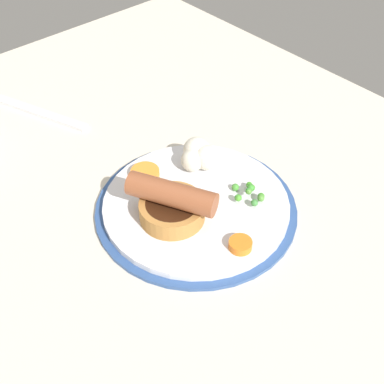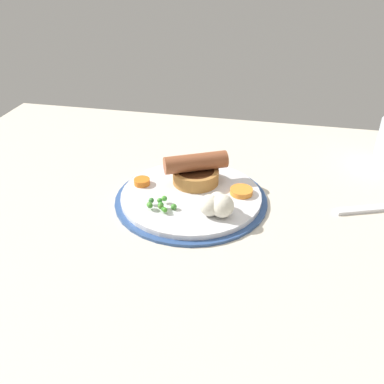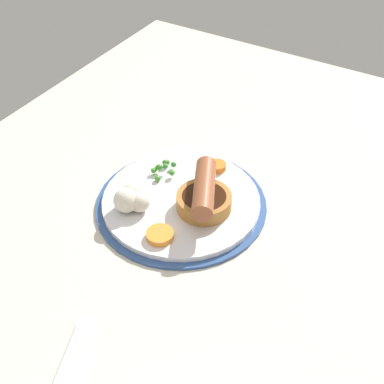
# 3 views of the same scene
# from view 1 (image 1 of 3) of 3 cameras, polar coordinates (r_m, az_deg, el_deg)

# --- Properties ---
(dining_table) EXTENTS (1.10, 0.80, 0.03)m
(dining_table) POSITION_cam_1_polar(r_m,az_deg,el_deg) (0.71, 1.10, -2.34)
(dining_table) COLOR beige
(dining_table) RESTS_ON ground
(dinner_plate) EXTENTS (0.26, 0.26, 0.01)m
(dinner_plate) POSITION_cam_1_polar(r_m,az_deg,el_deg) (0.69, 0.50, -1.64)
(dinner_plate) COLOR #2D4C84
(dinner_plate) RESTS_ON dining_table
(sausage_pudding) EXTENTS (0.11, 0.08, 0.06)m
(sausage_pudding) POSITION_cam_1_polar(r_m,az_deg,el_deg) (0.65, -2.04, -1.38)
(sausage_pudding) COLOR #AD7538
(sausage_pudding) RESTS_ON dinner_plate
(pea_pile) EXTENTS (0.05, 0.04, 0.02)m
(pea_pile) POSITION_cam_1_polar(r_m,az_deg,el_deg) (0.69, 6.06, -0.06)
(pea_pile) COLOR #469A2D
(pea_pile) RESTS_ON dinner_plate
(cauliflower_floret) EXTENTS (0.06, 0.05, 0.04)m
(cauliflower_floret) POSITION_cam_1_polar(r_m,az_deg,el_deg) (0.73, 0.73, 3.96)
(cauliflower_floret) COLOR beige
(cauliflower_floret) RESTS_ON dinner_plate
(carrot_slice_0) EXTENTS (0.05, 0.05, 0.01)m
(carrot_slice_0) POSITION_cam_1_polar(r_m,az_deg,el_deg) (0.73, -5.03, 2.03)
(carrot_slice_0) COLOR orange
(carrot_slice_0) RESTS_ON dinner_plate
(carrot_slice_2) EXTENTS (0.04, 0.04, 0.01)m
(carrot_slice_2) POSITION_cam_1_polar(r_m,az_deg,el_deg) (0.63, 5.18, -5.61)
(carrot_slice_2) COLOR orange
(carrot_slice_2) RESTS_ON dinner_plate
(fork) EXTENTS (0.17, 0.08, 0.01)m
(fork) POSITION_cam_1_polar(r_m,az_deg,el_deg) (0.90, -15.93, 8.14)
(fork) COLOR silver
(fork) RESTS_ON dining_table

